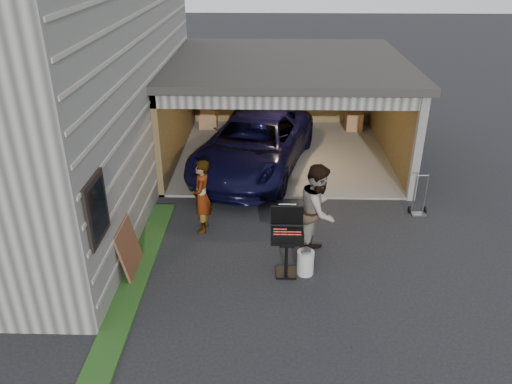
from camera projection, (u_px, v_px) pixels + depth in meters
ground at (252, 282)px, 9.58m from camera, size 80.00×80.00×0.00m
house at (9, 85)px, 12.05m from camera, size 7.00×11.00×5.50m
groundcover_strip at (121, 314)px, 8.73m from camera, size 0.50×8.00×0.06m
garage at (285, 92)px, 14.78m from camera, size 6.80×6.30×2.90m
minivan at (254, 146)px, 13.88m from camera, size 3.79×5.90×1.51m
woman at (202, 197)px, 10.94m from camera, size 0.41×0.62×1.70m
man at (318, 211)px, 10.04m from camera, size 1.04×1.18×2.01m
bbq_grill at (287, 237)px, 9.49m from camera, size 0.62×0.55×1.39m
propane_tank at (305, 263)px, 9.74m from camera, size 0.38×0.38×0.50m
plywood_panel at (129, 248)px, 9.67m from camera, size 0.27×0.97×1.07m
hand_truck at (418, 206)px, 11.91m from camera, size 0.42×0.32×1.01m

